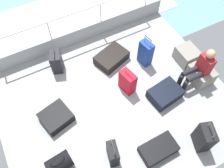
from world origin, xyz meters
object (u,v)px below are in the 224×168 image
(suitcase_1, at_px, (204,138))
(suitcase_5, at_px, (113,154))
(duffel_bag, at_px, (59,163))
(suitcase_4, at_px, (111,58))
(passenger_seated, at_px, (200,68))
(suitcase_0, at_px, (165,94))
(suitcase_8, at_px, (145,53))
(cargo_crate_0, at_px, (187,55))
(cargo_crate_1, at_px, (201,74))
(suitcase_2, at_px, (127,82))
(suitcase_7, at_px, (56,117))
(suitcase_3, at_px, (56,61))
(suitcase_6, at_px, (158,149))

(suitcase_1, height_order, suitcase_5, suitcase_5)
(duffel_bag, bearing_deg, suitcase_4, 131.51)
(passenger_seated, xyz_separation_m, duffel_bag, (0.39, -3.61, -0.40))
(suitcase_0, xyz_separation_m, duffel_bag, (0.36, -2.74, 0.05))
(passenger_seated, xyz_separation_m, suitcase_8, (-1.08, -0.74, -0.22))
(cargo_crate_0, height_order, suitcase_8, suitcase_8)
(cargo_crate_1, relative_size, suitcase_8, 0.68)
(passenger_seated, bearing_deg, suitcase_0, -88.44)
(suitcase_2, distance_m, duffel_bag, 2.29)
(suitcase_7, bearing_deg, suitcase_3, 157.98)
(passenger_seated, bearing_deg, suitcase_8, -145.66)
(passenger_seated, relative_size, suitcase_2, 1.53)
(suitcase_7, distance_m, suitcase_8, 2.63)
(suitcase_6, bearing_deg, suitcase_5, -108.34)
(suitcase_0, height_order, suitcase_5, suitcase_5)
(suitcase_4, xyz_separation_m, suitcase_8, (0.42, 0.73, 0.23))
(cargo_crate_1, xyz_separation_m, suitcase_4, (-1.50, -1.65, -0.07))
(cargo_crate_0, bearing_deg, duffel_bag, -75.10)
(suitcase_7, bearing_deg, suitcase_2, 89.31)
(suitcase_3, bearing_deg, suitcase_1, 30.98)
(passenger_seated, bearing_deg, suitcase_2, -110.62)
(suitcase_4, distance_m, duffel_bag, 2.86)
(suitcase_1, height_order, suitcase_3, suitcase_1)
(suitcase_3, xyz_separation_m, suitcase_6, (2.95, 1.07, -0.18))
(suitcase_3, height_order, suitcase_4, suitcase_3)
(suitcase_1, bearing_deg, suitcase_8, 177.34)
(cargo_crate_1, distance_m, suitcase_8, 1.43)
(suitcase_2, bearing_deg, passenger_seated, 69.38)
(cargo_crate_0, height_order, suitcase_4, cargo_crate_0)
(suitcase_5, bearing_deg, suitcase_7, -152.22)
(suitcase_0, distance_m, suitcase_7, 2.53)
(suitcase_2, height_order, suitcase_6, suitcase_2)
(suitcase_1, relative_size, suitcase_6, 1.08)
(suitcase_6, distance_m, suitcase_7, 2.29)
(cargo_crate_1, xyz_separation_m, passenger_seated, (-0.00, -0.18, 0.38))
(duffel_bag, bearing_deg, passenger_seated, 96.14)
(suitcase_8, bearing_deg, cargo_crate_0, 65.74)
(suitcase_4, distance_m, suitcase_6, 2.55)
(cargo_crate_1, distance_m, suitcase_0, 1.05)
(suitcase_1, xyz_separation_m, duffel_bag, (-0.92, -2.76, -0.16))
(passenger_seated, distance_m, suitcase_4, 2.15)
(suitcase_1, distance_m, duffel_bag, 2.91)
(suitcase_2, xyz_separation_m, duffel_bag, (0.97, -2.07, -0.13))
(suitcase_2, xyz_separation_m, suitcase_4, (-0.93, 0.07, -0.18))
(suitcase_3, bearing_deg, cargo_crate_0, 67.09)
(suitcase_3, xyz_separation_m, suitcase_5, (2.65, 0.17, 0.02))
(cargo_crate_1, bearing_deg, suitcase_7, -99.73)
(suitcase_1, bearing_deg, suitcase_2, -159.95)
(suitcase_8, bearing_deg, suitcase_2, -57.84)
(suitcase_1, bearing_deg, suitcase_4, -167.56)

